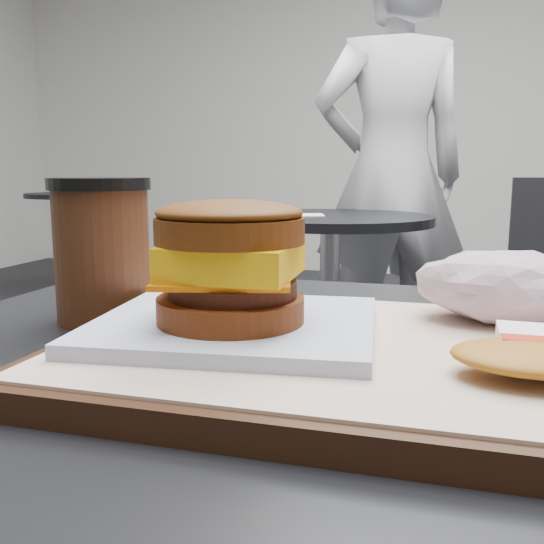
{
  "coord_description": "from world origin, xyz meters",
  "views": [
    {
      "loc": [
        0.03,
        -0.41,
        0.9
      ],
      "look_at": [
        -0.08,
        -0.03,
        0.83
      ],
      "focal_mm": 40.0,
      "sensor_mm": 36.0,
      "label": 1
    }
  ],
  "objects": [
    {
      "name": "neighbor_chair",
      "position": [
        0.31,
        1.65,
        0.51
      ],
      "size": [
        0.6,
        0.42,
        0.88
      ],
      "color": "#98989C",
      "rests_on": "ground"
    },
    {
      "name": "patron",
      "position": [
        -0.19,
        2.12,
        0.88
      ],
      "size": [
        0.76,
        0.64,
        1.76
      ],
      "primitive_type": "imported",
      "rotation": [
        0.0,
        0.0,
        3.55
      ],
      "color": "silver",
      "rests_on": "ground"
    },
    {
      "name": "neighbor_table",
      "position": [
        -0.35,
        1.65,
        0.55
      ],
      "size": [
        0.7,
        0.7,
        0.75
      ],
      "color": "black",
      "rests_on": "ground"
    },
    {
      "name": "crumpled_wrapper",
      "position": [
        0.07,
        0.07,
        0.82
      ],
      "size": [
        0.12,
        0.09,
        0.05
      ],
      "primitive_type": null,
      "color": "silver",
      "rests_on": "serving_tray"
    },
    {
      "name": "serving_tray",
      "position": [
        -0.02,
        -0.02,
        0.78
      ],
      "size": [
        0.38,
        0.28,
        0.02
      ],
      "color": "black",
      "rests_on": "customer_table"
    },
    {
      "name": "breakfast_sandwich",
      "position": [
        -0.1,
        -0.02,
        0.83
      ],
      "size": [
        0.21,
        0.19,
        0.09
      ],
      "color": "silver",
      "rests_on": "serving_tray"
    },
    {
      "name": "bg_table_mid",
      "position": [
        -2.4,
        3.2,
        0.56
      ],
      "size": [
        0.66,
        0.66,
        0.75
      ],
      "color": "black",
      "rests_on": "ground"
    },
    {
      "name": "coffee_cup",
      "position": [
        -0.25,
        0.06,
        0.83
      ],
      "size": [
        0.09,
        0.09,
        0.13
      ],
      "color": "#411F0F",
      "rests_on": "customer_table"
    },
    {
      "name": "napkin",
      "position": [
        -0.43,
        1.6,
        0.75
      ],
      "size": [
        0.15,
        0.15,
        0.0
      ],
      "primitive_type": "cube",
      "rotation": [
        0.0,
        0.0,
        0.26
      ],
      "color": "white",
      "rests_on": "neighbor_table"
    }
  ]
}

